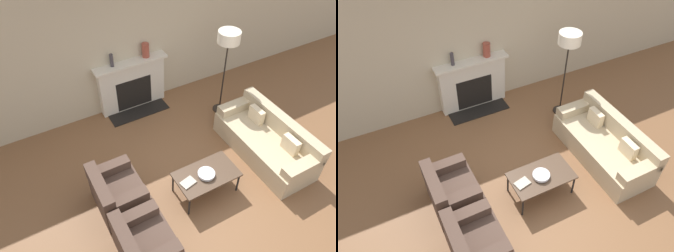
{
  "view_description": "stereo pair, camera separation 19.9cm",
  "coord_description": "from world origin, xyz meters",
  "views": [
    {
      "loc": [
        -2.21,
        -2.56,
        4.62
      ],
      "look_at": [
        -0.07,
        1.32,
        0.45
      ],
      "focal_mm": 35.0,
      "sensor_mm": 36.0,
      "label": 1
    },
    {
      "loc": [
        -2.04,
        -2.65,
        4.62
      ],
      "look_at": [
        -0.07,
        1.32,
        0.45
      ],
      "focal_mm": 35.0,
      "sensor_mm": 36.0,
      "label": 2
    }
  ],
  "objects": [
    {
      "name": "ground_plane",
      "position": [
        0.0,
        0.0,
        0.0
      ],
      "size": [
        18.0,
        18.0,
        0.0
      ],
      "primitive_type": "plane",
      "color": "brown"
    },
    {
      "name": "wall_back",
      "position": [
        0.0,
        2.83,
        1.45
      ],
      "size": [
        18.0,
        0.06,
        2.9
      ],
      "color": "#BCAD8E",
      "rests_on": "ground_plane"
    },
    {
      "name": "fireplace",
      "position": [
        -0.17,
        2.69,
        0.55
      ],
      "size": [
        1.54,
        0.59,
        1.12
      ],
      "color": "beige",
      "rests_on": "ground_plane"
    },
    {
      "name": "couch",
      "position": [
        1.4,
        0.23,
        0.3
      ],
      "size": [
        0.86,
        1.97,
        0.76
      ],
      "rotation": [
        0.0,
        0.0,
        -1.57
      ],
      "color": "tan",
      "rests_on": "ground_plane"
    },
    {
      "name": "armchair_near",
      "position": [
        -1.44,
        -0.51,
        0.31
      ],
      "size": [
        0.74,
        0.87,
        0.77
      ],
      "rotation": [
        0.0,
        0.0,
        1.57
      ],
      "color": "#4C382D",
      "rests_on": "ground_plane"
    },
    {
      "name": "armchair_far",
      "position": [
        -1.44,
        0.48,
        0.31
      ],
      "size": [
        0.74,
        0.87,
        0.77
      ],
      "rotation": [
        0.0,
        0.0,
        1.57
      ],
      "color": "#4C382D",
      "rests_on": "ground_plane"
    },
    {
      "name": "coffee_table",
      "position": [
        -0.07,
        0.04,
        0.41
      ],
      "size": [
        1.03,
        0.59,
        0.45
      ],
      "color": "#4C3828",
      "rests_on": "ground_plane"
    },
    {
      "name": "bowl",
      "position": [
        -0.09,
        0.01,
        0.48
      ],
      "size": [
        0.28,
        0.28,
        0.06
      ],
      "color": "silver",
      "rests_on": "coffee_table"
    },
    {
      "name": "book",
      "position": [
        -0.42,
        0.02,
        0.46
      ],
      "size": [
        0.26,
        0.21,
        0.02
      ],
      "rotation": [
        0.0,
        0.0,
        0.2
      ],
      "color": "#B2A893",
      "rests_on": "coffee_table"
    },
    {
      "name": "floor_lamp",
      "position": [
        1.4,
        1.67,
        1.6
      ],
      "size": [
        0.42,
        0.42,
        1.84
      ],
      "color": "black",
      "rests_on": "ground_plane"
    },
    {
      "name": "mantel_vase_left",
      "position": [
        -0.54,
        2.7,
        1.25
      ],
      "size": [
        0.07,
        0.07,
        0.26
      ],
      "color": "#3D383D",
      "rests_on": "fireplace"
    },
    {
      "name": "mantel_vase_center_left",
      "position": [
        0.19,
        2.7,
        1.26
      ],
      "size": [
        0.15,
        0.15,
        0.29
      ],
      "color": "brown",
      "rests_on": "fireplace"
    }
  ]
}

